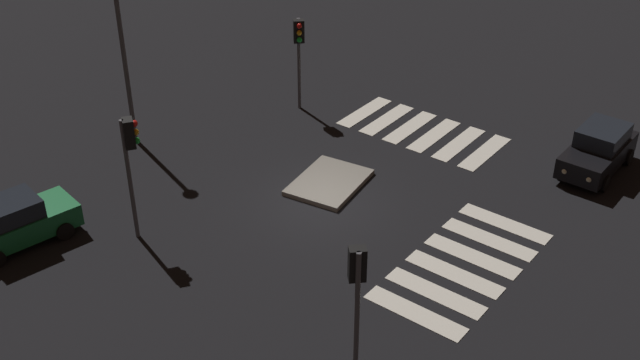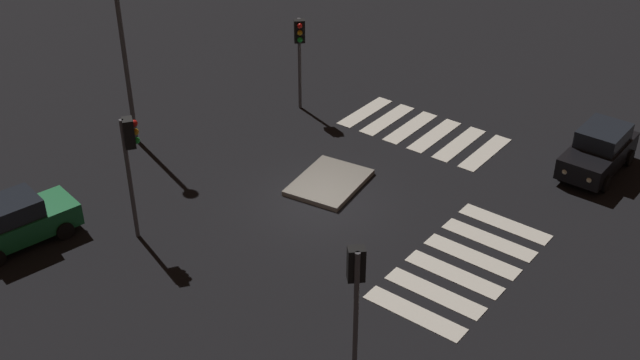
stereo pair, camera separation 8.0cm
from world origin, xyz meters
name	(u,v)px [view 2 (the right image)]	position (x,y,z in m)	size (l,w,h in m)	color
ground_plane	(320,204)	(0.00, 0.00, 0.00)	(80.00, 80.00, 0.00)	black
traffic_island	(329,182)	(1.24, 0.54, 0.09)	(3.30, 2.67, 0.18)	gray
car_green	(16,221)	(-7.81, 6.39, 0.81)	(3.97, 2.31, 1.65)	#196B38
car_black	(599,150)	(8.26, -6.76, 0.84)	(3.96, 1.88, 1.72)	black
traffic_light_north	(300,42)	(5.39, 5.26, 3.07)	(0.54, 0.54, 4.05)	#47474C
traffic_light_south	(356,279)	(-5.66, -5.54, 2.95)	(0.54, 0.54, 3.89)	#47474C
traffic_light_west	(130,149)	(-5.11, 3.52, 3.28)	(0.53, 0.54, 4.33)	#47474C
street_lamp	(120,22)	(-0.84, 8.75, 4.99)	(0.56, 0.56, 7.27)	#47474C
crosswalk_near	(463,265)	(0.00, -5.72, 0.01)	(6.45, 3.20, 0.02)	silver
crosswalk_side	(422,131)	(6.85, 0.00, 0.01)	(3.20, 6.45, 0.02)	silver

